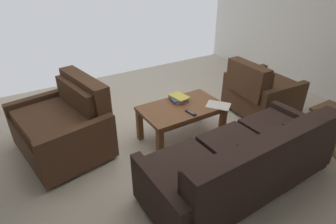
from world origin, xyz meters
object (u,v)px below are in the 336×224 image
loose_magazine (218,105)px  tv_remote (191,113)px  end_table (333,120)px  coffee_table (182,112)px  armchair_side (260,92)px  sofa_main (244,162)px  loveseat_near (65,124)px  book_stack (179,98)px

loose_magazine → tv_remote: bearing=-40.3°
end_table → coffee_table: bearing=-41.5°
coffee_table → end_table: bearing=138.5°
end_table → armchair_side: size_ratio=0.63×
sofa_main → armchair_side: (-1.37, -1.04, 0.01)m
armchair_side → loose_magazine: bearing=10.2°
end_table → loose_magazine: size_ratio=2.02×
tv_remote → loveseat_near: bearing=-28.4°
sofa_main → loose_magazine: size_ratio=7.00×
book_stack → tv_remote: (0.07, 0.36, -0.02)m
coffee_table → tv_remote: (0.01, 0.20, 0.08)m
coffee_table → end_table: (-1.33, 1.17, 0.06)m
end_table → book_stack: (1.27, -1.33, 0.05)m
book_stack → loose_magazine: size_ratio=0.97×
tv_remote → armchair_side: bearing=-173.6°
loveseat_near → loose_magazine: (-1.73, 0.73, 0.11)m
loose_magazine → coffee_table: bearing=-66.3°
book_stack → tv_remote: book_stack is taller
coffee_table → armchair_side: armchair_side is taller
armchair_side → loose_magazine: size_ratio=3.23×
coffee_table → loose_magazine: size_ratio=3.59×
sofa_main → tv_remote: bearing=-88.6°
end_table → armchair_side: (-0.06, -1.13, -0.11)m
armchair_side → loveseat_near: bearing=-11.6°
book_stack → tv_remote: bearing=79.4°
armchair_side → loose_magazine: 1.00m
loveseat_near → loose_magazine: size_ratio=4.33×
armchair_side → book_stack: armchair_side is taller
loose_magazine → sofa_main: bearing=27.7°
coffee_table → book_stack: book_stack is taller
loveseat_near → book_stack: (-1.39, 0.35, 0.14)m
armchair_side → book_stack: (1.33, -0.21, 0.15)m
loveseat_near → tv_remote: bearing=151.6°
end_table → armchair_side: bearing=-92.9°
sofa_main → end_table: size_ratio=3.46×
loveseat_near → armchair_side: loveseat_near is taller
loveseat_near → book_stack: bearing=165.9°
loveseat_near → tv_remote: 1.50m
loveseat_near → end_table: (-2.66, 1.68, 0.09)m
sofa_main → loveseat_near: 2.08m
armchair_side → tv_remote: 1.41m
end_table → loose_magazine: 1.32m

